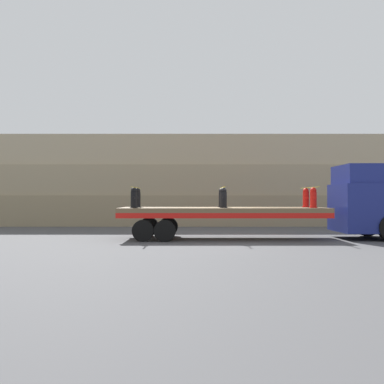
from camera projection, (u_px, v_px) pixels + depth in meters
name	position (u px, v px, depth m)	size (l,w,h in m)	color
ground_plane	(222.00, 239.00, 17.28)	(120.00, 120.00, 0.00)	#474749
rock_cliff	(212.00, 181.00, 26.00)	(60.00, 3.30, 5.35)	gray
truck_cab	(369.00, 202.00, 17.31)	(2.51, 2.59, 2.97)	navy
flatbed_trailer	(211.00, 213.00, 17.30)	(8.25, 2.58, 1.26)	brown
fire_hydrant_black_near_0	(134.00, 198.00, 16.76)	(0.32, 0.46, 0.80)	black
fire_hydrant_black_far_0	(137.00, 198.00, 17.85)	(0.32, 0.46, 0.80)	black
fire_hydrant_black_near_1	(223.00, 198.00, 16.76)	(0.32, 0.46, 0.80)	black
fire_hydrant_black_far_1	(221.00, 198.00, 17.85)	(0.32, 0.46, 0.80)	black
fire_hydrant_red_near_2	(313.00, 198.00, 16.76)	(0.32, 0.46, 0.80)	red
fire_hydrant_red_far_2	(306.00, 198.00, 17.85)	(0.32, 0.46, 0.80)	red
cargo_strap_rear	(135.00, 188.00, 17.31)	(0.05, 2.67, 0.01)	yellow
cargo_strap_middle	(222.00, 188.00, 17.31)	(0.05, 2.67, 0.01)	yellow
cargo_strap_front	(309.00, 188.00, 17.31)	(0.05, 2.67, 0.01)	yellow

